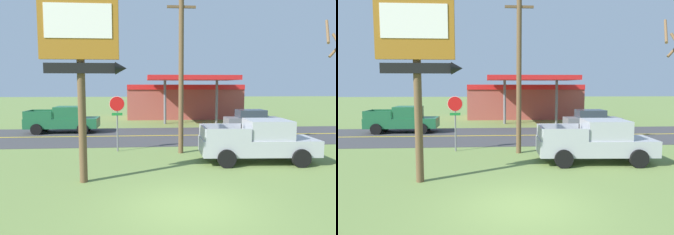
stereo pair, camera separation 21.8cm
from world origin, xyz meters
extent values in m
plane|color=olive|center=(0.00, 0.00, 0.00)|extent=(180.00, 180.00, 0.00)
cube|color=#3D3D3F|center=(0.00, 13.00, 0.01)|extent=(140.00, 8.00, 0.02)
cube|color=gold|center=(0.00, 13.00, 0.02)|extent=(126.00, 0.20, 0.01)
cylinder|color=brown|center=(-3.49, 2.68, 3.40)|extent=(0.28, 0.28, 6.79)
cube|color=#996019|center=(-3.49, 2.50, 5.45)|extent=(2.71, 0.16, 2.08)
cube|color=white|center=(-3.49, 2.41, 5.70)|extent=(2.28, 0.03, 1.16)
cube|color=black|center=(-3.49, 2.50, 4.11)|extent=(2.44, 0.12, 0.36)
cone|color=black|center=(-2.07, 2.50, 4.11)|extent=(0.40, 0.44, 0.44)
cylinder|color=slate|center=(-2.71, 8.02, 1.10)|extent=(0.08, 0.08, 2.20)
cylinder|color=red|center=(-2.71, 7.99, 2.55)|extent=(0.76, 0.03, 0.76)
cylinder|color=white|center=(-2.71, 8.01, 2.55)|extent=(0.80, 0.01, 0.80)
cube|color=#19722D|center=(-2.71, 7.99, 2.00)|extent=(0.56, 0.03, 0.14)
cylinder|color=brown|center=(0.62, 7.35, 4.36)|extent=(0.26, 0.26, 8.72)
cube|color=brown|center=(0.62, 7.35, 7.42)|extent=(1.45, 0.12, 0.12)
cylinder|color=brown|center=(6.86, 4.93, 5.90)|extent=(0.92, 1.65, 1.32)
cube|color=#A84C42|center=(3.04, 25.93, 1.80)|extent=(12.00, 6.00, 3.60)
cube|color=red|center=(3.04, 22.88, 3.35)|extent=(12.00, 0.12, 0.50)
cube|color=red|center=(3.04, 19.93, 4.20)|extent=(8.00, 5.00, 0.40)
cylinder|color=slate|center=(0.64, 19.93, 2.10)|extent=(0.24, 0.24, 4.20)
cylinder|color=slate|center=(5.44, 19.93, 2.10)|extent=(0.24, 0.24, 4.20)
cube|color=#A8AAAF|center=(3.89, 5.13, 0.76)|extent=(5.29, 2.22, 0.72)
cube|color=#A8AAAF|center=(4.34, 5.11, 1.54)|extent=(1.99, 1.89, 0.84)
cube|color=#28333D|center=(5.23, 5.06, 1.54)|extent=(0.18, 1.66, 0.71)
cube|color=#A8AAAF|center=(2.41, 6.13, 1.40)|extent=(1.95, 0.22, 0.56)
cube|color=#A8AAAF|center=(2.32, 4.29, 1.40)|extent=(1.95, 0.22, 0.56)
cube|color=#A8AAAF|center=(1.39, 5.26, 1.40)|extent=(0.22, 1.88, 0.56)
cylinder|color=black|center=(5.55, 6.03, 0.40)|extent=(0.81, 0.32, 0.80)
cylinder|color=black|center=(5.45, 4.07, 0.40)|extent=(0.81, 0.32, 0.80)
cylinder|color=black|center=(2.33, 6.19, 0.40)|extent=(0.81, 0.32, 0.80)
cylinder|color=black|center=(2.23, 4.23, 0.40)|extent=(0.81, 0.32, 0.80)
cube|color=#1E6038|center=(-7.30, 15.00, 0.76)|extent=(5.20, 1.96, 0.72)
cube|color=#1E6038|center=(-6.85, 15.00, 1.54)|extent=(1.90, 1.80, 0.84)
cube|color=#28333D|center=(-5.96, 15.00, 1.54)|extent=(0.10, 1.66, 0.71)
cube|color=#1E6038|center=(-8.83, 15.92, 1.40)|extent=(1.95, 0.12, 0.56)
cube|color=#1E6038|center=(-8.83, 14.08, 1.40)|extent=(1.95, 0.12, 0.56)
cube|color=#1E6038|center=(-9.80, 15.00, 1.40)|extent=(0.12, 1.88, 0.56)
cylinder|color=black|center=(-5.69, 15.98, 0.40)|extent=(0.80, 0.28, 0.80)
cylinder|color=black|center=(-5.69, 14.02, 0.40)|extent=(0.80, 0.28, 0.80)
cylinder|color=black|center=(-8.92, 15.98, 0.40)|extent=(0.80, 0.28, 0.80)
cylinder|color=black|center=(-8.92, 14.02, 0.40)|extent=(0.80, 0.28, 0.80)
cube|color=slate|center=(7.14, 15.00, 0.68)|extent=(4.20, 1.76, 0.72)
cube|color=#2D3842|center=(6.99, 15.00, 1.34)|extent=(2.10, 1.56, 0.60)
cylinder|color=black|center=(8.44, 15.88, 0.32)|extent=(0.64, 0.24, 0.64)
cylinder|color=black|center=(8.44, 14.12, 0.32)|extent=(0.64, 0.24, 0.64)
cylinder|color=black|center=(5.84, 15.88, 0.32)|extent=(0.64, 0.24, 0.64)
cylinder|color=black|center=(5.84, 14.12, 0.32)|extent=(0.64, 0.24, 0.64)
camera|label=1|loc=(-1.28, -8.70, 3.51)|focal=33.56mm
camera|label=2|loc=(-1.06, -8.71, 3.51)|focal=33.56mm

